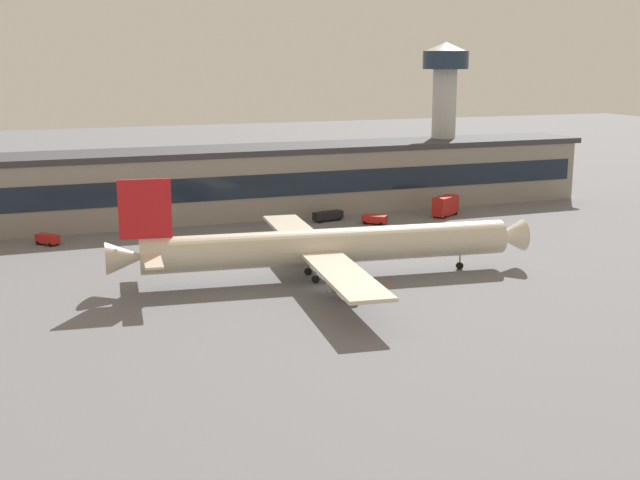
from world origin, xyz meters
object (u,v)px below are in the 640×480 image
object	(u,v)px
follow_me_car	(47,239)
catering_truck	(445,205)
airliner	(324,246)
pushback_tractor	(374,219)
traffic_cone_0	(388,282)
belt_loader	(327,215)
control_tower	(444,103)

from	to	relation	value
follow_me_car	catering_truck	bearing A→B (deg)	-1.14
catering_truck	follow_me_car	distance (m)	79.18
airliner	catering_truck	xyz separation A→B (m)	(41.86, 37.26, -2.60)
pushback_tractor	traffic_cone_0	size ratio (longest dim) A/B	8.73
belt_loader	follow_me_car	bearing A→B (deg)	-177.50
belt_loader	traffic_cone_0	world-z (taller)	belt_loader
control_tower	follow_me_car	xyz separation A→B (m)	(-89.41, -18.17, -21.06)
pushback_tractor	belt_loader	world-z (taller)	belt_loader
belt_loader	traffic_cone_0	xyz separation A→B (m)	(-9.52, -47.87, -0.85)
control_tower	pushback_tractor	size ratio (longest dim) A/B	6.72
airliner	control_tower	distance (m)	79.14
pushback_tractor	traffic_cone_0	xyz separation A→B (m)	(-17.14, -41.85, -0.74)
catering_truck	pushback_tractor	bearing A→B (deg)	-173.15
airliner	control_tower	xyz separation A→B (m)	(52.11, 57.01, 17.26)
airliner	traffic_cone_0	xyz separation A→B (m)	(7.49, -6.66, -4.58)
control_tower	pushback_tractor	bearing A→B (deg)	-141.56
belt_loader	traffic_cone_0	bearing A→B (deg)	-101.25
belt_loader	catering_truck	bearing A→B (deg)	-9.03
pushback_tractor	follow_me_car	distance (m)	62.03
airliner	belt_loader	bearing A→B (deg)	67.57
control_tower	follow_me_car	size ratio (longest dim) A/B	7.79
pushback_tractor	follow_me_car	xyz separation A→B (m)	(-61.92, 3.65, 0.04)
control_tower	pushback_tractor	world-z (taller)	control_tower
control_tower	airliner	bearing A→B (deg)	-132.43
catering_truck	belt_loader	bearing A→B (deg)	170.97
pushback_tractor	airliner	bearing A→B (deg)	-124.98
airliner	control_tower	world-z (taller)	control_tower
pushback_tractor	follow_me_car	size ratio (longest dim) A/B	1.16
pushback_tractor	catering_truck	bearing A→B (deg)	6.85
control_tower	follow_me_car	distance (m)	93.63
follow_me_car	traffic_cone_0	distance (m)	63.85
traffic_cone_0	catering_truck	bearing A→B (deg)	51.95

